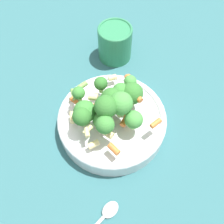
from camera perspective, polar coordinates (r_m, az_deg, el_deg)
The scene contains 5 objects.
ground_plane at distance 0.59m, azimuth -0.00°, elevation -3.14°, with size 3.00×3.00×0.00m, color #2D6066.
bowl at distance 0.57m, azimuth -0.00°, elevation -1.96°, with size 0.23×0.23×0.05m.
pasta_salad at distance 0.51m, azimuth -0.47°, elevation 1.55°, with size 0.20×0.18×0.09m.
cup at distance 0.69m, azimuth 0.63°, elevation 14.89°, with size 0.09×0.09×0.09m.
spoon at distance 0.52m, azimuth -3.16°, elevation -23.11°, with size 0.13×0.13×0.01m.
Camera 1 is at (0.28, -0.01, 0.52)m, focal length 42.00 mm.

